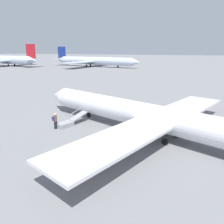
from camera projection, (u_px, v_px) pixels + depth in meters
The scene contains 6 objects.
ground_plane at pixel (146, 134), 22.27m from camera, with size 600.00×600.00×0.00m, color slate.
airplane_main at pixel (156, 118), 21.12m from camera, with size 31.06×24.50×6.58m.
airplane_far_left at pixel (8, 60), 108.83m from camera, with size 41.51×31.38×10.46m.
airplane_taxiing_distant at pixel (93, 61), 105.23m from camera, with size 47.29×36.70×9.44m.
boarding_stairs at pixel (68, 123), 24.51m from camera, with size 2.47×4.10×1.66m.
passenger at pixel (55, 120), 23.44m from camera, with size 0.45×0.57×1.74m.
Camera 1 is at (-3.30, 20.80, 8.37)m, focal length 35.00 mm.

